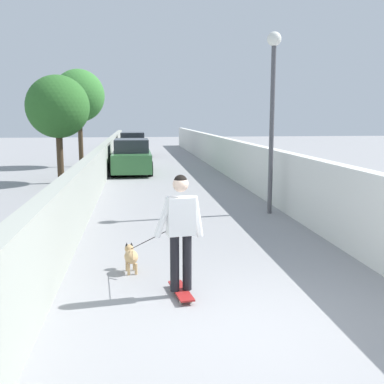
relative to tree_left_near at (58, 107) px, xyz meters
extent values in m
plane|color=gray|center=(1.00, -4.24, -2.89)|extent=(80.00, 80.00, 0.00)
cube|color=#999E93|center=(-1.00, -1.55, -2.19)|extent=(48.00, 0.30, 1.39)
cube|color=silver|center=(-1.00, -6.92, -2.09)|extent=(48.00, 0.30, 1.59)
cylinder|color=#473523|center=(0.00, 0.00, -1.79)|extent=(0.25, 0.25, 2.20)
ellipsoid|color=#2D6628|center=(0.00, 0.00, 0.02)|extent=(2.36, 2.36, 2.35)
cylinder|color=#473523|center=(6.00, -0.10, -1.48)|extent=(0.23, 0.23, 2.82)
ellipsoid|color=#387A33|center=(6.00, -0.10, 0.70)|extent=(2.56, 2.56, 2.62)
cylinder|color=#4C4C51|center=(-6.44, -6.37, -0.74)|extent=(0.12, 0.12, 4.30)
sphere|color=silver|center=(-6.44, -6.37, 1.56)|extent=(0.36, 0.36, 0.36)
cube|color=maroon|center=(-11.79, -3.48, -2.82)|extent=(0.82, 0.31, 0.02)
cylinder|color=beige|center=(-11.52, -3.37, -2.86)|extent=(0.06, 0.04, 0.06)
cylinder|color=beige|center=(-11.50, -3.51, -2.86)|extent=(0.06, 0.04, 0.06)
cylinder|color=beige|center=(-12.07, -3.45, -2.86)|extent=(0.06, 0.04, 0.06)
cylinder|color=beige|center=(-12.05, -3.59, -2.86)|extent=(0.06, 0.04, 0.06)
cylinder|color=black|center=(-11.80, -3.39, -2.40)|extent=(0.15, 0.15, 0.81)
cylinder|color=black|center=(-11.77, -3.57, -2.40)|extent=(0.15, 0.15, 0.81)
cube|color=white|center=(-11.79, -3.48, -1.73)|extent=(0.27, 0.41, 0.53)
cylinder|color=white|center=(-11.82, -3.24, -1.73)|extent=(0.13, 0.29, 0.58)
cylinder|color=white|center=(-11.75, -3.71, -1.75)|extent=(0.11, 0.19, 0.59)
sphere|color=beige|center=(-11.79, -3.48, -1.28)|extent=(0.22, 0.22, 0.22)
sphere|color=black|center=(-11.79, -3.48, -1.24)|extent=(0.19, 0.19, 0.19)
ellipsoid|color=tan|center=(-10.71, -2.77, -2.62)|extent=(0.37, 0.27, 0.22)
sphere|color=tan|center=(-10.48, -2.73, -2.55)|extent=(0.15, 0.15, 0.15)
cone|color=black|center=(-10.49, -2.69, -2.47)|extent=(0.06, 0.06, 0.06)
cone|color=black|center=(-10.48, -2.77, -2.47)|extent=(0.06, 0.06, 0.06)
cylinder|color=tan|center=(-10.61, -2.69, -2.80)|extent=(0.04, 0.04, 0.18)
cylinder|color=tan|center=(-10.59, -2.81, -2.80)|extent=(0.04, 0.04, 0.18)
cylinder|color=tan|center=(-10.83, -2.72, -2.80)|extent=(0.04, 0.04, 0.18)
cylinder|color=tan|center=(-10.81, -2.84, -2.80)|extent=(0.04, 0.04, 0.18)
cylinder|color=tan|center=(-10.93, -2.80, -2.54)|extent=(0.14, 0.05, 0.13)
cylinder|color=black|center=(-11.25, -3.12, -2.16)|extent=(1.08, 0.72, 0.66)
cube|color=#336B38|center=(2.90, -2.70, -2.33)|extent=(4.16, 1.70, 0.80)
cube|color=#262B33|center=(2.90, -2.70, -1.65)|extent=(2.16, 1.50, 0.60)
cylinder|color=black|center=(4.19, -1.91, -2.57)|extent=(0.64, 0.22, 0.64)
cylinder|color=black|center=(4.19, -3.49, -2.57)|extent=(0.64, 0.22, 0.64)
cylinder|color=black|center=(1.61, -1.91, -2.57)|extent=(0.64, 0.22, 0.64)
cylinder|color=black|center=(1.61, -3.49, -2.57)|extent=(0.64, 0.22, 0.64)
cube|color=black|center=(12.17, -2.70, -2.33)|extent=(4.26, 1.70, 0.80)
cube|color=#262B33|center=(12.17, -2.70, -1.65)|extent=(2.21, 1.50, 0.60)
cylinder|color=black|center=(13.49, -1.91, -2.57)|extent=(0.64, 0.22, 0.64)
cylinder|color=black|center=(13.49, -3.49, -2.57)|extent=(0.64, 0.22, 0.64)
cylinder|color=black|center=(10.85, -1.91, -2.57)|extent=(0.64, 0.22, 0.64)
cylinder|color=black|center=(10.85, -3.49, -2.57)|extent=(0.64, 0.22, 0.64)
camera|label=1|loc=(-17.94, -2.87, -0.37)|focal=42.66mm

